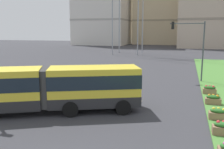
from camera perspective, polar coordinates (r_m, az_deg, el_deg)
articulated_bus at (r=16.91m, az=-13.80°, el=-3.06°), size 11.68×7.35×3.00m
flower_planter_2 at (r=14.29m, az=24.39°, el=-11.22°), size 1.10×0.56×0.74m
flower_planter_3 at (r=16.51m, az=23.37°, el=-8.33°), size 1.10×0.56×0.74m
flower_planter_4 at (r=19.75m, az=22.33°, el=-5.34°), size 1.10×0.56×0.74m
flower_planter_5 at (r=22.87m, az=21.62°, el=-3.29°), size 1.10×0.56×0.74m
traffic_light_far_right at (r=27.91m, az=18.14°, el=7.34°), size 3.61×0.28×6.42m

